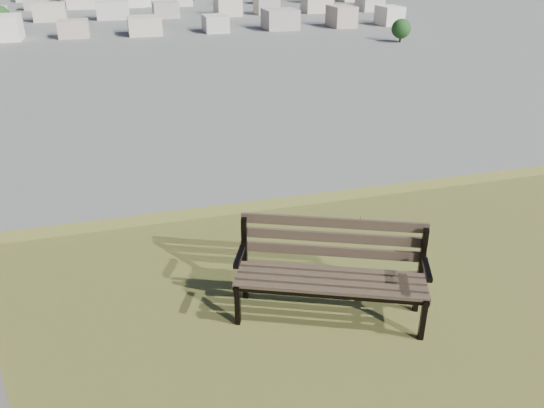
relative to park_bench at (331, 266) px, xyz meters
name	(u,v)px	position (x,y,z in m)	size (l,w,h in m)	color
park_bench	(331,266)	(0.00, 0.00, 0.00)	(1.86, 1.23, 0.94)	#483C29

